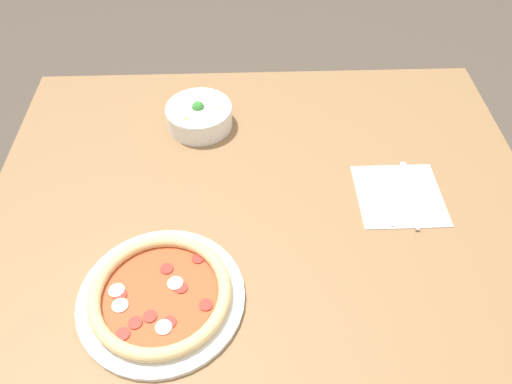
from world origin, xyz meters
TOP-DOWN VIEW (x-y plane):
  - ground_plane at (0.00, 0.00)m, footprint 8.00×8.00m
  - dining_table at (0.00, 0.00)m, footprint 1.27×1.01m
  - pizza at (-0.21, -0.26)m, footprint 0.33×0.33m
  - bowl at (-0.16, 0.26)m, footprint 0.17×0.17m
  - napkin at (0.32, -0.01)m, footprint 0.20×0.20m
  - fork at (0.29, -0.01)m, footprint 0.03×0.19m
  - knife at (0.34, -0.02)m, footprint 0.03×0.21m

SIDE VIEW (x-z plane):
  - ground_plane at x=0.00m, z-range 0.00..0.00m
  - dining_table at x=0.00m, z-range 0.29..1.06m
  - napkin at x=0.32m, z-range 0.77..0.78m
  - knife at x=0.34m, z-range 0.78..0.78m
  - fork at x=0.29m, z-range 0.78..0.78m
  - pizza at x=-0.21m, z-range 0.77..0.81m
  - bowl at x=-0.16m, z-range 0.77..0.85m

